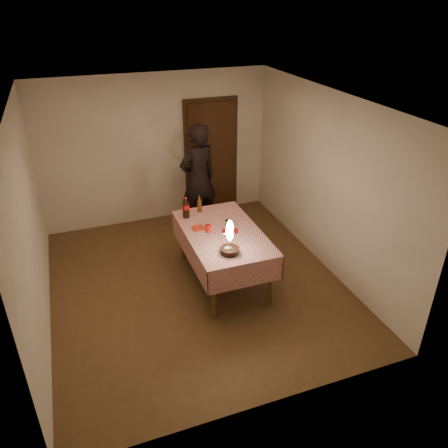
{
  "coord_description": "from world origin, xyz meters",
  "views": [
    {
      "loc": [
        -1.4,
        -4.99,
        3.75
      ],
      "look_at": [
        0.4,
        -0.09,
        0.95
      ],
      "focal_mm": 35.0,
      "sensor_mm": 36.0,
      "label": 1
    }
  ],
  "objects": [
    {
      "name": "room_shell",
      "position": [
        0.03,
        0.08,
        1.65
      ],
      "size": [
        4.04,
        4.54,
        2.62
      ],
      "color": "silver",
      "rests_on": "ground"
    },
    {
      "name": "photographer",
      "position": [
        0.53,
        1.54,
        0.95
      ],
      "size": [
        0.8,
        0.64,
        1.9
      ],
      "color": "black",
      "rests_on": "ground"
    },
    {
      "name": "ground",
      "position": [
        0.0,
        0.0,
        0.0
      ],
      "size": [
        4.0,
        4.5,
        0.01
      ],
      "primitive_type": "cube",
      "color": "brown",
      "rests_on": "ground"
    },
    {
      "name": "napkin_stack",
      "position": [
        0.1,
        0.15,
        0.82
      ],
      "size": [
        0.15,
        0.15,
        0.02
      ],
      "primitive_type": "cube",
      "color": "#B53114",
      "rests_on": "dining_table"
    },
    {
      "name": "red_cup",
      "position": [
        0.21,
        0.03,
        0.86
      ],
      "size": [
        0.08,
        0.08,
        0.1
      ],
      "primitive_type": "cylinder",
      "color": "red",
      "rests_on": "dining_table"
    },
    {
      "name": "cola_bottle",
      "position": [
        0.04,
        0.55,
        0.96
      ],
      "size": [
        0.1,
        0.1,
        0.32
      ],
      "color": "black",
      "rests_on": "dining_table"
    },
    {
      "name": "clear_cup",
      "position": [
        0.51,
        0.08,
        0.85
      ],
      "size": [
        0.07,
        0.07,
        0.09
      ],
      "primitive_type": "cylinder",
      "color": "silver",
      "rests_on": "dining_table"
    },
    {
      "name": "amber_bottle_left",
      "position": [
        0.28,
        0.66,
        0.92
      ],
      "size": [
        0.06,
        0.06,
        0.25
      ],
      "color": "#52270E",
      "rests_on": "dining_table"
    },
    {
      "name": "birthday_cake",
      "position": [
        0.28,
        -0.61,
        0.94
      ],
      "size": [
        0.3,
        0.3,
        0.47
      ],
      "color": "white",
      "rests_on": "dining_table"
    },
    {
      "name": "red_plate",
      "position": [
        0.5,
        -0.07,
        0.81
      ],
      "size": [
        0.22,
        0.22,
        0.01
      ],
      "primitive_type": "cylinder",
      "color": "red",
      "rests_on": "dining_table"
    },
    {
      "name": "dining_table",
      "position": [
        0.4,
        -0.04,
        0.7
      ],
      "size": [
        1.02,
        1.72,
        0.81
      ],
      "color": "brown",
      "rests_on": "ground"
    }
  ]
}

